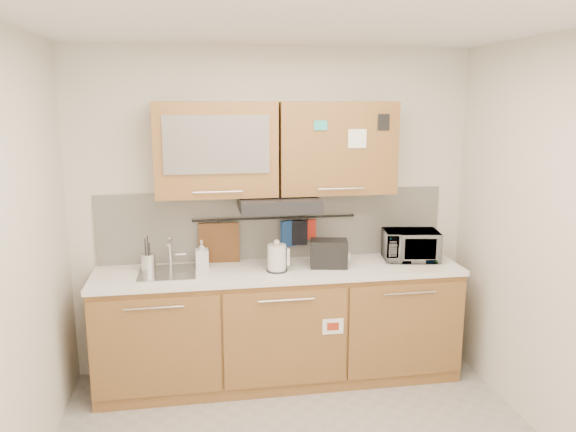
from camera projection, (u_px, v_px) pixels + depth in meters
name	position (u px, v px, depth m)	size (l,w,h in m)	color
ceiling	(314.00, 18.00, 2.83)	(3.20, 3.20, 0.00)	white
wall_back	(274.00, 212.00, 4.54)	(3.20, 3.20, 0.00)	silver
wall_left	(2.00, 280.00, 2.84)	(3.00, 3.00, 0.00)	silver
wall_right	(574.00, 253.00, 3.35)	(3.00, 3.00, 0.00)	silver
base_cabinet	(280.00, 331.00, 4.43)	(2.80, 0.64, 0.88)	#A06D39
countertop	(280.00, 271.00, 4.32)	(2.82, 0.62, 0.04)	white
backsplash	(274.00, 225.00, 4.55)	(2.80, 0.02, 0.56)	silver
upper_cabinets	(276.00, 148.00, 4.26)	(1.82, 0.37, 0.70)	#A06D39
range_hood	(278.00, 203.00, 4.28)	(0.60, 0.46, 0.10)	black
sink	(167.00, 273.00, 4.20)	(0.42, 0.40, 0.26)	silver
utensil_rail	(275.00, 218.00, 4.50)	(0.02, 0.02, 1.30)	black
utensil_crock	(148.00, 262.00, 4.23)	(0.14, 0.14, 0.27)	silver
kettle	(277.00, 259.00, 4.23)	(0.18, 0.17, 0.25)	silver
toaster	(329.00, 253.00, 4.34)	(0.31, 0.22, 0.21)	black
microwave	(411.00, 245.00, 4.53)	(0.43, 0.29, 0.24)	#999999
soap_bottle	(202.00, 254.00, 4.32)	(0.10, 0.10, 0.22)	#999999
cutting_board	(219.00, 247.00, 4.46)	(0.32, 0.02, 0.39)	brown
oven_mitt	(288.00, 233.00, 4.53)	(0.13, 0.03, 0.21)	navy
dark_pouch	(300.00, 232.00, 4.54)	(0.13, 0.04, 0.20)	black
pot_holder	(308.00, 230.00, 4.55)	(0.13, 0.02, 0.16)	red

